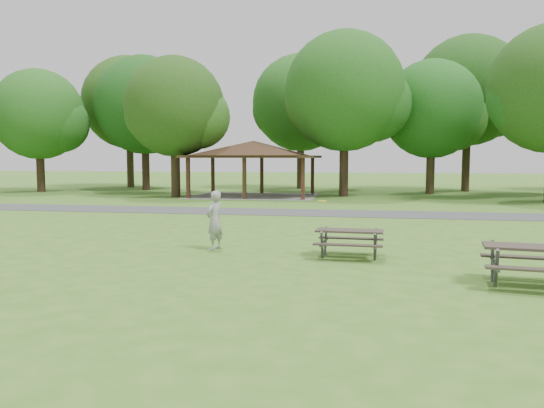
{
  "coord_description": "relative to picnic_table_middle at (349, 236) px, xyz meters",
  "views": [
    {
      "loc": [
        3.81,
        -11.03,
        2.66
      ],
      "look_at": [
        1.0,
        4.0,
        1.3
      ],
      "focal_mm": 35.0,
      "sensor_mm": 36.0,
      "label": 1
    }
  ],
  "objects": [
    {
      "name": "picnic_table_far",
      "position": [
        3.87,
        -2.52,
        0.08
      ],
      "size": [
        2.19,
        1.85,
        0.87
      ],
      "color": "#322924",
      "rests_on": "ground"
    },
    {
      "name": "tree_row_c",
      "position": [
        -17.18,
        26.03,
        5.97
      ],
      "size": [
        8.19,
        7.8,
        10.67
      ],
      "color": "black",
      "rests_on": "ground"
    },
    {
      "name": "tree_row_f",
      "position": [
        4.81,
        25.53,
        5.28
      ],
      "size": [
        7.35,
        7.0,
        9.55
      ],
      "color": "#322416",
      "rests_on": "ground"
    },
    {
      "name": "tree_row_d",
      "position": [
        -12.19,
        19.53,
        5.21
      ],
      "size": [
        6.93,
        6.6,
        9.27
      ],
      "color": "black",
      "rests_on": "ground"
    },
    {
      "name": "pavilion",
      "position": [
        -7.28,
        21.01,
        2.5
      ],
      "size": [
        8.6,
        7.01,
        3.76
      ],
      "color": "#381D14",
      "rests_on": "ground"
    },
    {
      "name": "tree_row_b",
      "position": [
        -24.19,
        22.53,
        5.1
      ],
      "size": [
        7.14,
        6.8,
        9.28
      ],
      "color": "black",
      "rests_on": "ground"
    },
    {
      "name": "ground",
      "position": [
        -3.28,
        -2.99,
        -0.56
      ],
      "size": [
        160.0,
        160.0,
        0.0
      ],
      "primitive_type": "plane",
      "color": "#3F6E1F",
      "rests_on": "ground"
    },
    {
      "name": "tree_row_e",
      "position": [
        -1.18,
        22.03,
        6.22
      ],
      "size": [
        8.4,
        8.0,
        11.02
      ],
      "color": "black",
      "rests_on": "ground"
    },
    {
      "name": "asphalt_path",
      "position": [
        -3.28,
        11.01,
        -0.55
      ],
      "size": [
        120.0,
        3.2,
        0.02
      ],
      "primitive_type": "cube",
      "color": "#404042",
      "rests_on": "ground"
    },
    {
      "name": "tree_deep_c",
      "position": [
        7.83,
        29.03,
        6.88
      ],
      "size": [
        8.82,
        8.4,
        11.9
      ],
      "color": "#312015",
      "rests_on": "ground"
    },
    {
      "name": "frisbee_thrower",
      "position": [
        -3.86,
        0.49,
        0.29
      ],
      "size": [
        0.59,
        0.72,
        1.7
      ],
      "primitive_type": "imported",
      "rotation": [
        0.0,
        0.0,
        -1.91
      ],
      "color": "gray",
      "rests_on": "ground"
    },
    {
      "name": "tree_deep_b",
      "position": [
        -5.18,
        30.03,
        6.32
      ],
      "size": [
        8.4,
        8.0,
        11.13
      ],
      "color": "black",
      "rests_on": "ground"
    },
    {
      "name": "frisbee_in_flight",
      "position": [
        -0.73,
        -0.02,
        0.93
      ],
      "size": [
        0.25,
        0.25,
        0.02
      ],
      "color": "yellow",
      "rests_on": "ground"
    },
    {
      "name": "tree_deep_a",
      "position": [
        -20.18,
        29.53,
        6.57
      ],
      "size": [
        8.4,
        8.0,
        11.38
      ],
      "color": "#322416",
      "rests_on": "ground"
    },
    {
      "name": "picnic_table_middle",
      "position": [
        0.0,
        0.0,
        0.0
      ],
      "size": [
        1.82,
        1.49,
        0.76
      ],
      "color": "#322B24",
      "rests_on": "ground"
    }
  ]
}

